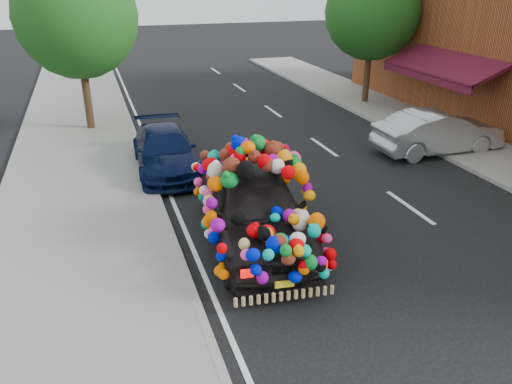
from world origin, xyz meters
TOP-DOWN VIEW (x-y plane):
  - ground at (0.00, 0.00)m, footprint 100.00×100.00m
  - sidewalk at (-4.30, 0.00)m, footprint 4.00×60.00m
  - kerb at (-2.35, 0.00)m, footprint 0.15×60.00m
  - footpath_far at (8.20, 3.00)m, footprint 3.00×40.00m
  - lane_markings at (3.60, 0.00)m, footprint 6.00×50.00m
  - tree_near_sidewalk at (-3.80, 9.50)m, footprint 4.20×4.20m
  - tree_far_b at (8.00, 10.00)m, footprint 4.00×4.00m
  - plush_art_car at (-0.64, -0.40)m, footprint 2.78×5.20m
  - navy_sedan at (-1.80, 4.50)m, footprint 1.86×4.27m
  - silver_hatchback at (6.82, 3.34)m, footprint 4.20×1.49m

SIDE VIEW (x-z plane):
  - ground at x=0.00m, z-range 0.00..0.00m
  - lane_markings at x=3.60m, z-range 0.00..0.01m
  - sidewalk at x=-4.30m, z-range 0.00..0.12m
  - footpath_far at x=8.20m, z-range 0.00..0.12m
  - kerb at x=-2.35m, z-range 0.00..0.13m
  - navy_sedan at x=-1.80m, z-range 0.00..1.22m
  - silver_hatchback at x=6.82m, z-range 0.00..1.38m
  - plush_art_car at x=-0.64m, z-range 0.04..2.32m
  - tree_far_b at x=8.00m, z-range 0.94..6.84m
  - tree_near_sidewalk at x=-3.80m, z-range 0.96..7.09m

